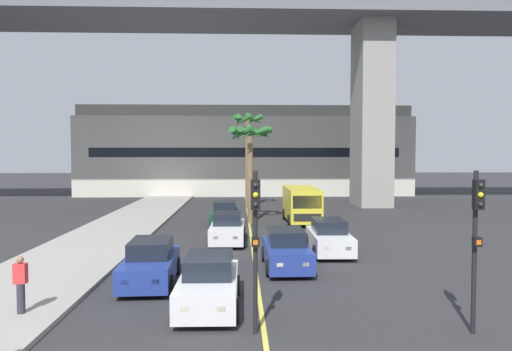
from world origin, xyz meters
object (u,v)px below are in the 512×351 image
at_px(car_queue_second, 329,238).
at_px(palm_tree_near_median, 248,139).
at_px(car_queue_front, 286,250).
at_px(traffic_light_right_far_corner, 476,229).
at_px(car_queue_sixth, 228,229).
at_px(pedestrian_mid_block, 21,283).
at_px(delivery_van, 301,204).
at_px(car_queue_fifth, 209,283).
at_px(car_queue_third, 151,264).
at_px(traffic_light_median_near, 255,229).
at_px(car_queue_fourth, 225,214).
at_px(palm_tree_mid_median, 250,142).

bearing_deg(car_queue_second, palm_tree_near_median, 100.86).
relative_size(car_queue_front, traffic_light_right_far_corner, 0.98).
bearing_deg(car_queue_sixth, pedestrian_mid_block, -116.60).
distance_m(car_queue_second, delivery_van, 9.50).
xyz_separation_m(car_queue_second, car_queue_sixth, (-4.80, 2.70, 0.00)).
bearing_deg(car_queue_fifth, palm_tree_near_median, 86.29).
distance_m(car_queue_third, traffic_light_median_near, 6.31).
xyz_separation_m(car_queue_fifth, delivery_van, (5.06, 16.99, 0.57)).
bearing_deg(traffic_light_median_near, car_queue_fifth, 121.44).
bearing_deg(car_queue_second, car_queue_fourth, 120.80).
bearing_deg(car_queue_third, car_queue_front, 22.57).
xyz_separation_m(traffic_light_right_far_corner, palm_tree_mid_median, (-5.30, 19.38, 2.71)).
height_order(palm_tree_near_median, pedestrian_mid_block, palm_tree_near_median).
height_order(car_queue_sixth, traffic_light_right_far_corner, traffic_light_right_far_corner).
bearing_deg(car_queue_front, palm_tree_mid_median, 95.49).
bearing_deg(traffic_light_median_near, pedestrian_mid_block, 168.04).
xyz_separation_m(traffic_light_median_near, palm_tree_mid_median, (0.31, 19.19, 2.71)).
height_order(car_queue_second, pedestrian_mid_block, pedestrian_mid_block).
bearing_deg(pedestrian_mid_block, car_queue_fourth, 72.97).
distance_m(car_queue_third, car_queue_fifth, 3.46).
height_order(car_queue_front, traffic_light_right_far_corner, traffic_light_right_far_corner).
relative_size(car_queue_front, pedestrian_mid_block, 2.54).
distance_m(car_queue_third, pedestrian_mid_block, 4.54).
distance_m(delivery_van, palm_tree_near_median, 10.27).
height_order(car_queue_sixth, palm_tree_near_median, palm_tree_near_median).
relative_size(car_queue_front, delivery_van, 0.78).
distance_m(car_queue_sixth, traffic_light_right_far_corner, 14.36).
xyz_separation_m(car_queue_fourth, car_queue_sixth, (0.33, -5.91, 0.00)).
height_order(traffic_light_right_far_corner, palm_tree_mid_median, palm_tree_mid_median).
relative_size(palm_tree_near_median, palm_tree_mid_median, 1.23).
distance_m(car_queue_front, pedestrian_mid_block, 9.75).
relative_size(car_queue_third, car_queue_fifth, 1.01).
relative_size(car_queue_fifth, traffic_light_median_near, 0.98).
height_order(car_queue_fourth, car_queue_fifth, same).
xyz_separation_m(car_queue_third, car_queue_fourth, (2.22, 13.48, 0.00)).
distance_m(delivery_van, pedestrian_mid_block, 20.53).
height_order(traffic_light_median_near, pedestrian_mid_block, traffic_light_median_near).
distance_m(car_queue_second, car_queue_sixth, 5.51).
height_order(car_queue_second, car_queue_fifth, same).
distance_m(palm_tree_mid_median, pedestrian_mid_block, 19.59).
height_order(car_queue_second, traffic_light_right_far_corner, traffic_light_right_far_corner).
xyz_separation_m(car_queue_fourth, traffic_light_median_near, (1.36, -18.29, 1.99)).
height_order(car_queue_third, palm_tree_near_median, palm_tree_near_median).
xyz_separation_m(car_queue_third, palm_tree_mid_median, (3.88, 14.39, 4.70)).
bearing_deg(car_queue_fifth, traffic_light_median_near, -58.56).
relative_size(traffic_light_right_far_corner, pedestrian_mid_block, 2.59).
height_order(car_queue_fifth, pedestrian_mid_block, pedestrian_mid_block).
height_order(car_queue_fifth, traffic_light_median_near, traffic_light_median_near).
relative_size(car_queue_third, palm_tree_mid_median, 0.64).
bearing_deg(palm_tree_mid_median, car_queue_fourth, -151.49).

